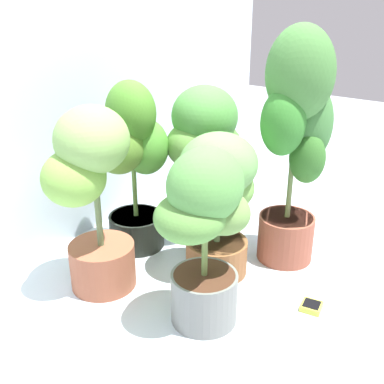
{
  "coord_description": "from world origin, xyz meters",
  "views": [
    {
      "loc": [
        -1.51,
        -0.91,
        1.19
      ],
      "look_at": [
        -0.0,
        0.2,
        0.37
      ],
      "focal_mm": 44.12,
      "sensor_mm": 36.0,
      "label": 1
    }
  ],
  "objects_px": {
    "potted_plant_back_left": "(91,189)",
    "potted_plant_back_right": "(205,149)",
    "hygrometer_box": "(311,306)",
    "potted_plant_front_left": "(204,227)",
    "potted_plant_back_center": "(133,158)",
    "potted_plant_front_right": "(297,132)",
    "potted_plant_center": "(218,193)"
  },
  "relations": [
    {
      "from": "potted_plant_front_left",
      "to": "potted_plant_back_center",
      "type": "bearing_deg",
      "value": 65.01
    },
    {
      "from": "potted_plant_front_left",
      "to": "potted_plant_back_center",
      "type": "distance_m",
      "value": 0.66
    },
    {
      "from": "potted_plant_front_right",
      "to": "potted_plant_back_right",
      "type": "height_order",
      "value": "potted_plant_front_right"
    },
    {
      "from": "potted_plant_front_left",
      "to": "potted_plant_front_right",
      "type": "bearing_deg",
      "value": -4.89
    },
    {
      "from": "potted_plant_front_right",
      "to": "potted_plant_center",
      "type": "bearing_deg",
      "value": 146.53
    },
    {
      "from": "potted_plant_front_left",
      "to": "potted_plant_center",
      "type": "bearing_deg",
      "value": 25.25
    },
    {
      "from": "potted_plant_center",
      "to": "potted_plant_back_left",
      "type": "distance_m",
      "value": 0.53
    },
    {
      "from": "potted_plant_front_left",
      "to": "hygrometer_box",
      "type": "bearing_deg",
      "value": -45.84
    },
    {
      "from": "potted_plant_center",
      "to": "hygrometer_box",
      "type": "height_order",
      "value": "potted_plant_center"
    },
    {
      "from": "hygrometer_box",
      "to": "potted_plant_front_right",
      "type": "bearing_deg",
      "value": -148.62
    },
    {
      "from": "potted_plant_back_center",
      "to": "hygrometer_box",
      "type": "distance_m",
      "value": 1.02
    },
    {
      "from": "potted_plant_center",
      "to": "potted_plant_front_right",
      "type": "distance_m",
      "value": 0.43
    },
    {
      "from": "potted_plant_back_center",
      "to": "potted_plant_front_right",
      "type": "bearing_deg",
      "value": -62.71
    },
    {
      "from": "potted_plant_front_left",
      "to": "potted_plant_back_right",
      "type": "xyz_separation_m",
      "value": [
        0.56,
        0.39,
        0.07
      ]
    },
    {
      "from": "potted_plant_front_left",
      "to": "potted_plant_back_left",
      "type": "bearing_deg",
      "value": 99.79
    },
    {
      "from": "potted_plant_front_right",
      "to": "potted_plant_back_right",
      "type": "xyz_separation_m",
      "value": [
        -0.05,
        0.44,
        -0.15
      ]
    },
    {
      "from": "potted_plant_back_right",
      "to": "potted_plant_front_right",
      "type": "bearing_deg",
      "value": -83.57
    },
    {
      "from": "hygrometer_box",
      "to": "potted_plant_back_center",
      "type": "bearing_deg",
      "value": -97.47
    },
    {
      "from": "potted_plant_back_left",
      "to": "potted_plant_front_left",
      "type": "bearing_deg",
      "value": -80.21
    },
    {
      "from": "potted_plant_front_left",
      "to": "potted_plant_front_right",
      "type": "distance_m",
      "value": 0.65
    },
    {
      "from": "potted_plant_back_right",
      "to": "hygrometer_box",
      "type": "bearing_deg",
      "value": -110.03
    },
    {
      "from": "potted_plant_center",
      "to": "potted_plant_back_center",
      "type": "relative_size",
      "value": 0.79
    },
    {
      "from": "hygrometer_box",
      "to": "potted_plant_back_right",
      "type": "bearing_deg",
      "value": -119.27
    },
    {
      "from": "potted_plant_front_right",
      "to": "hygrometer_box",
      "type": "xyz_separation_m",
      "value": [
        -0.31,
        -0.26,
        -0.61
      ]
    },
    {
      "from": "potted_plant_center",
      "to": "potted_plant_back_center",
      "type": "xyz_separation_m",
      "value": [
        -0.03,
        0.45,
        0.07
      ]
    },
    {
      "from": "potted_plant_front_left",
      "to": "potted_plant_front_right",
      "type": "xyz_separation_m",
      "value": [
        0.61,
        -0.05,
        0.22
      ]
    },
    {
      "from": "potted_plant_front_left",
      "to": "hygrometer_box",
      "type": "xyz_separation_m",
      "value": [
        0.31,
        -0.32,
        -0.39
      ]
    },
    {
      "from": "potted_plant_back_left",
      "to": "potted_plant_back_center",
      "type": "distance_m",
      "value": 0.38
    },
    {
      "from": "potted_plant_back_left",
      "to": "potted_plant_back_right",
      "type": "distance_m",
      "value": 0.66
    },
    {
      "from": "hygrometer_box",
      "to": "potted_plant_back_left",
      "type": "bearing_deg",
      "value": -73.3
    },
    {
      "from": "potted_plant_center",
      "to": "potted_plant_back_center",
      "type": "distance_m",
      "value": 0.46
    },
    {
      "from": "potted_plant_back_right",
      "to": "hygrometer_box",
      "type": "height_order",
      "value": "potted_plant_back_right"
    }
  ]
}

